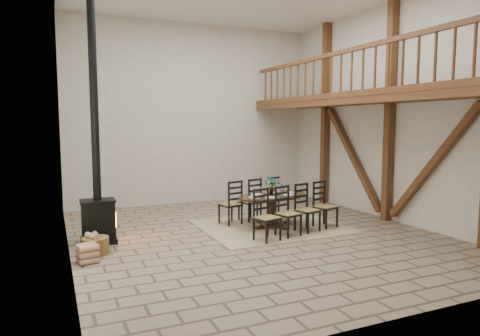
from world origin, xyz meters
name	(u,v)px	position (x,y,z in m)	size (l,w,h in m)	color
ground	(256,235)	(0.00, 0.00, 0.00)	(8.00, 8.00, 0.00)	#8C775D
room_shell	(308,86)	(1.19, 0.00, 3.01)	(7.02, 8.02, 5.01)	silver
rug	(272,227)	(0.62, 0.47, 0.01)	(3.00, 2.50, 0.02)	tan
dining_table	(275,211)	(0.64, 0.39, 0.37)	(2.27, 2.32, 1.11)	black
wood_stove	(97,184)	(-2.96, 0.69, 1.13)	(0.65, 0.51, 5.00)	black
log_basket	(96,245)	(-3.09, -0.03, 0.16)	(0.46, 0.46, 0.38)	brown
log_stack	(87,254)	(-3.25, -0.45, 0.16)	(0.35, 0.36, 0.31)	tan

